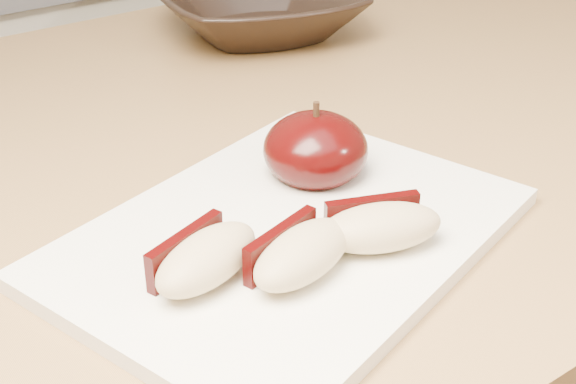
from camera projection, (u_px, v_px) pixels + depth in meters
cutting_board at (288, 236)px, 0.48m from camera, size 0.32×0.27×0.01m
apple_half at (315, 150)px, 0.53m from camera, size 0.09×0.09×0.06m
apple_wedge_a at (204, 258)px, 0.43m from camera, size 0.08×0.06×0.03m
apple_wedge_b at (300, 253)px, 0.43m from camera, size 0.08×0.05×0.03m
apple_wedge_c at (380, 226)px, 0.46m from camera, size 0.08×0.06×0.03m
bowl at (260, 9)px, 0.80m from camera, size 0.25×0.25×0.05m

